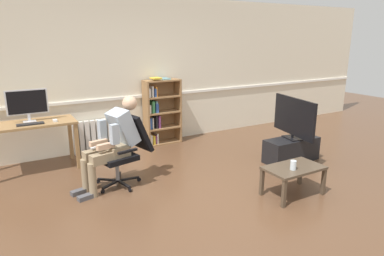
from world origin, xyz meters
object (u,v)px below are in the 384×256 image
(office_chair, at_px, (126,147))
(tv_screen, at_px, (294,118))
(keyboard, at_px, (30,124))
(tv_stand, at_px, (291,150))
(person_seated, at_px, (113,141))
(computer_desk, at_px, (32,130))
(radiator, at_px, (96,136))
(imac_monitor, at_px, (27,103))
(coffee_table, at_px, (294,171))
(bookshelf, at_px, (159,112))
(computer_mouse, at_px, (55,121))
(drinking_glass, at_px, (293,165))

(office_chair, bearing_deg, tv_screen, 65.98)
(keyboard, distance_m, tv_stand, 4.07)
(person_seated, relative_size, tv_screen, 1.19)
(computer_desk, distance_m, radiator, 1.16)
(radiator, bearing_deg, imac_monitor, -163.49)
(imac_monitor, relative_size, tv_stand, 0.62)
(tv_screen, bearing_deg, tv_stand, 90.00)
(person_seated, bearing_deg, radiator, 161.55)
(tv_screen, xyz_separation_m, coffee_table, (-0.92, -0.92, -0.41))
(bookshelf, distance_m, office_chair, 1.86)
(computer_desk, height_order, computer_mouse, computer_mouse)
(tv_screen, bearing_deg, coffee_table, 146.17)
(person_seated, xyz_separation_m, drinking_glass, (1.82, -1.48, -0.21))
(person_seated, bearing_deg, computer_desk, -156.18)
(tv_screen, bearing_deg, computer_desk, 76.63)
(imac_monitor, distance_m, tv_stand, 4.20)
(drinking_glass, bearing_deg, radiator, 118.47)
(bookshelf, xyz_separation_m, drinking_glass, (0.46, -2.96, -0.17))
(office_chair, bearing_deg, computer_desk, -149.86)
(tv_stand, xyz_separation_m, tv_screen, (0.00, -0.00, 0.55))
(computer_mouse, bearing_deg, drinking_glass, -46.96)
(bookshelf, height_order, coffee_table, bookshelf)
(computer_mouse, height_order, coffee_table, computer_mouse)
(computer_desk, bearing_deg, office_chair, -47.29)
(computer_desk, distance_m, keyboard, 0.19)
(computer_desk, xyz_separation_m, coffee_table, (2.78, -2.61, -0.31))
(radiator, relative_size, coffee_table, 1.03)
(person_seated, distance_m, drinking_glass, 2.36)
(keyboard, relative_size, person_seated, 0.30)
(person_seated, relative_size, tv_stand, 1.30)
(person_seated, xyz_separation_m, tv_stand, (2.82, -0.49, -0.46))
(keyboard, relative_size, bookshelf, 0.29)
(keyboard, xyz_separation_m, drinking_glass, (2.72, -2.53, -0.32))
(radiator, bearing_deg, tv_stand, -37.91)
(computer_desk, bearing_deg, bookshelf, 7.47)
(tv_screen, bearing_deg, keyboard, 78.59)
(office_chair, bearing_deg, person_seated, -90.00)
(imac_monitor, relative_size, drinking_glass, 4.93)
(keyboard, relative_size, tv_screen, 0.36)
(bookshelf, xyz_separation_m, coffee_table, (0.55, -2.90, -0.28))
(coffee_table, bearing_deg, office_chair, 139.72)
(computer_mouse, xyz_separation_m, tv_stand, (3.38, -1.56, -0.58))
(computer_mouse, xyz_separation_m, tv_screen, (3.38, -1.56, -0.03))
(imac_monitor, xyz_separation_m, office_chair, (1.08, -1.22, -0.52))
(computer_desk, relative_size, computer_mouse, 12.42)
(radiator, bearing_deg, drinking_glass, -61.53)
(coffee_table, relative_size, drinking_glass, 6.41)
(bookshelf, xyz_separation_m, radiator, (-1.20, 0.10, -0.32))
(imac_monitor, bearing_deg, person_seated, -54.82)
(coffee_table, height_order, drinking_glass, drinking_glass)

